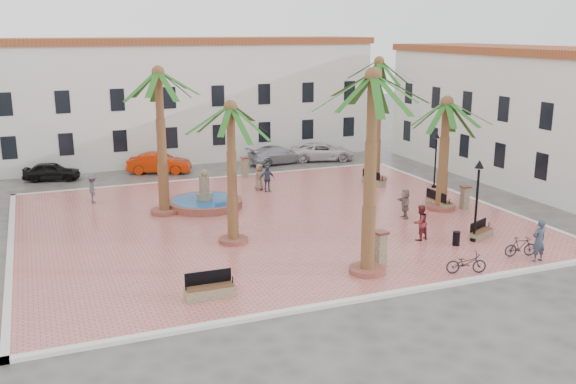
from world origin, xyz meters
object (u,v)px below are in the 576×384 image
Objects in this scene: car_black at (52,171)px; car_white at (323,152)px; cyclist_a at (539,240)px; bench_se at (481,233)px; palm_ne at (379,75)px; fountain at (205,202)px; pedestrian_north at (93,188)px; bollard_n at (245,167)px; palm_sw at (231,123)px; bollard_se at (380,248)px; pedestrian_east at (405,204)px; car_red at (159,163)px; palm_s at (373,98)px; lamppost_e at (436,151)px; pedestrian_fountain_a at (259,177)px; bench_s at (210,291)px; lamppost_s at (478,187)px; bench_ne at (373,181)px; bollard_e at (465,197)px; bicycle_b at (521,247)px; car_silver at (277,155)px; palm_nw at (159,89)px; palm_e at (446,117)px; pedestrian_fountain_b at (267,179)px; bicycle_a at (466,263)px; litter_bin at (456,238)px; bench_e at (439,203)px; cyclist_b at (420,223)px.

car_white reaches higher than car_black.
car_white is at bearing -95.68° from cyclist_a.
palm_ne is at bearing 60.73° from bench_se.
fountain reaches higher than bench_se.
bollard_n is at bearing -69.33° from pedestrian_north.
palm_sw is 3.55× the size of cyclist_a.
bollard_se is at bearing -137.66° from car_black.
pedestrian_east is 19.71m from car_red.
palm_s is at bearing -92.66° from bollard_n.
lamppost_e reaches higher than pedestrian_fountain_a.
lamppost_s is at bearing 8.57° from bench_s.
palm_s is 17.52m from bench_ne.
bicycle_b is (-2.58, -7.51, -0.24)m from bollard_e.
lamppost_s is 3.87m from cyclist_a.
car_red is at bearing -79.71° from car_black.
pedestrian_north reaches higher than car_silver.
bollard_e is (16.84, 6.75, 0.41)m from bench_s.
palm_nw is 1.81× the size of car_red.
palm_e is 17.88m from bench_s.
lamppost_s is (-1.22, -12.09, 2.45)m from bench_ne.
car_white is (20.34, -0.58, 0.06)m from car_black.
bicycle_b is 16.86m from pedestrian_fountain_b.
lamppost_s reaches higher than bicycle_a.
palm_e is at bearing 120.49° from pedestrian_east.
lamppost_s is at bearing -171.06° from car_white.
palm_ne reaches higher than pedestrian_north.
pedestrian_north is at bearing 54.84° from bicycle_a.
bollard_n is (-7.89, 4.35, -6.35)m from palm_ne.
car_red is (-14.26, 16.61, -0.11)m from bollard_e.
lamppost_s is 28.81m from car_black.
bench_ne is at bearing 78.89° from litter_bin.
lamppost_e reaches higher than car_white.
bench_e is at bearing 6.49° from palm_sw.
palm_sw reaches higher than pedestrian_east.
palm_sw is 15.01m from bollard_n.
palm_nw reaches higher than palm_e.
palm_ne is 12.21× the size of litter_bin.
cyclist_b is at bearing 140.87° from bench_se.
cyclist_b is 1.08× the size of pedestrian_east.
bicycle_b is (-0.66, -14.65, 0.18)m from bench_ne.
palm_sw is 12.49m from pedestrian_north.
bench_e is at bearing 124.62° from pedestrian_east.
lamppost_s is (-0.64, -0.29, 2.49)m from bench_se.
cyclist_a is (0.19, -3.64, 0.73)m from bench_se.
car_white is at bearing 71.01° from bollard_se.
car_white is (18.31, 7.15, -0.32)m from pedestrian_north.
lamppost_e is 2.35× the size of bollard_se.
cyclist_a is (-0.39, -15.44, 0.69)m from bench_ne.
pedestrian_fountain_b reaches higher than bollard_e.
cyclist_b is at bearing 15.59° from bench_s.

